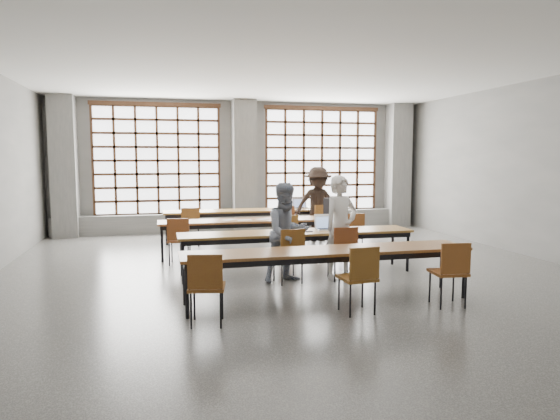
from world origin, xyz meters
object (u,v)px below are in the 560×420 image
object	(u,v)px
desk_row_d	(328,254)
mouse	(350,229)
chair_back_right	(320,219)
student_male	(341,227)
backpack	(332,207)
student_female	(287,233)
student_back	(318,204)
red_pouch	(207,283)
desk_row_c	(297,235)
plastic_bag	(284,203)
chair_back_mid	(286,220)
laptop_back	(300,205)
desk_row_a	(248,212)
chair_near_left	(206,282)
laptop_front	(326,226)
chair_near_mid	(360,273)
chair_mid_centre	(286,232)
chair_mid_left	(179,236)
chair_front_right	(343,248)
desk_row_b	(258,222)
chair_back_left	(191,223)
chair_near_right	(451,267)
chair_front_left	(290,250)
green_box	(293,228)
chair_mid_right	(353,230)
phone	(309,231)

from	to	relation	value
desk_row_d	mouse	bearing A→B (deg)	59.78
chair_back_right	student_male	world-z (taller)	student_male
backpack	student_female	bearing A→B (deg)	-141.07
student_back	red_pouch	distance (m)	6.30
chair_back_right	red_pouch	bearing A→B (deg)	-120.62
desk_row_c	plastic_bag	size ratio (longest dim) A/B	13.99
chair_back_mid	laptop_back	xyz separation A→B (m)	(0.56, 0.74, 0.25)
desk_row_a	chair_near_left	world-z (taller)	chair_near_left
laptop_front	desk_row_c	bearing A→B (deg)	-168.75
chair_near_mid	chair_mid_centre	bearing A→B (deg)	91.11
chair_back_mid	student_female	bearing A→B (deg)	-103.92
student_male	desk_row_c	bearing A→B (deg)	122.01
chair_mid_left	laptop_back	xyz separation A→B (m)	(3.07, 2.63, 0.25)
chair_front_right	chair_near_left	bearing A→B (deg)	-143.96
desk_row_b	chair_mid_left	xyz separation A→B (m)	(-1.61, -0.63, -0.13)
chair_mid_left	student_back	xyz separation A→B (m)	(3.33, 2.02, 0.34)
chair_back_left	chair_near_left	xyz separation A→B (m)	(-0.14, -5.40, 0.00)
desk_row_c	student_back	bearing A→B (deg)	66.28
chair_back_right	red_pouch	size ratio (longest dim) A/B	4.40
chair_back_mid	chair_near_right	world-z (taller)	same
chair_front_right	chair_front_left	bearing A→B (deg)	179.95
laptop_front	backpack	bearing A→B (deg)	67.12
mouse	red_pouch	size ratio (longest dim) A/B	0.49
chair_mid_left	chair_front_left	xyz separation A→B (m)	(1.64, -1.80, 0.00)
red_pouch	chair_back_right	bearing A→B (deg)	59.38
chair_front_right	green_box	xyz separation A→B (m)	(-0.65, 0.71, 0.24)
chair_front_right	backpack	world-z (taller)	backpack
laptop_front	chair_back_left	bearing A→B (deg)	126.14
chair_near_left	chair_back_right	bearing A→B (deg)	59.63
laptop_back	green_box	size ratio (longest dim) A/B	1.56
chair_near_right	chair_mid_left	bearing A→B (deg)	133.97
chair_mid_right	chair_front_right	size ratio (longest dim) A/B	1.00
chair_back_left	chair_mid_centre	distance (m)	2.55
phone	red_pouch	bearing A→B (deg)	-131.56
chair_near_right	chair_front_left	bearing A→B (deg)	135.64
chair_mid_right	laptop_front	world-z (taller)	laptop_front
laptop_back	mouse	bearing A→B (deg)	-92.93
desk_row_a	desk_row_c	distance (m)	3.70
chair_mid_centre	phone	xyz separation A→B (m)	(0.08, -1.27, 0.20)
chair_front_left	plastic_bag	bearing A→B (deg)	77.22
chair_front_left	desk_row_d	bearing A→B (deg)	-76.70
desk_row_c	phone	size ratio (longest dim) A/B	30.77
chair_back_mid	red_pouch	bearing A→B (deg)	-113.53
desk_row_c	mouse	bearing A→B (deg)	-1.21
desk_row_c	student_male	size ratio (longest dim) A/B	2.37
chair_front_left	student_female	size ratio (longest dim) A/B	0.56
chair_near_left	red_pouch	bearing A→B (deg)	79.78
desk_row_b	chair_near_right	bearing A→B (deg)	-66.81
desk_row_a	student_male	size ratio (longest dim) A/B	2.37
chair_back_right	chair_mid_centre	xyz separation A→B (m)	(-1.31, -1.89, 0.00)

